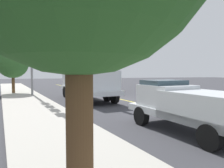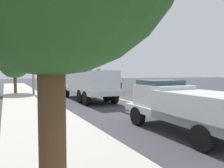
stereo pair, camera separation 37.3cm
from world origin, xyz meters
TOP-DOWN VIEW (x-y plane):
  - ground at (0.00, 0.00)m, footprint 120.00×120.00m
  - sidewalk_far_side at (-1.53, 7.38)m, footprint 59.48×15.73m
  - lane_centre_stripe at (0.00, 0.00)m, footprint 48.99×10.33m
  - utility_bucket_truck at (0.49, 2.93)m, footprint 8.54×4.12m
  - service_pickup_truck at (-10.68, 0.62)m, footprint 5.91×3.20m
  - passing_minivan at (8.67, -0.56)m, footprint 5.09×2.84m
  - traffic_cone_mid_front at (4.95, 1.69)m, footprint 0.40×0.40m
  - traffic_signal_mast at (2.91, 7.26)m, footprint 6.78×1.62m
  - street_tree_right at (7.67, 9.90)m, footprint 3.35×3.35m

SIDE VIEW (x-z plane):
  - ground at x=0.00m, z-range 0.00..0.00m
  - lane_centre_stripe at x=0.00m, z-range 0.00..0.01m
  - sidewalk_far_side at x=-1.53m, z-range 0.00..0.12m
  - traffic_cone_mid_front at x=4.95m, z-range -0.01..0.82m
  - passing_minivan at x=8.67m, z-range 0.13..1.82m
  - service_pickup_truck at x=-10.68m, z-range 0.09..2.15m
  - utility_bucket_truck at x=0.49m, z-range -1.81..5.02m
  - street_tree_right at x=7.67m, z-range 0.85..5.92m
  - traffic_signal_mast at x=2.91m, z-range 1.43..9.08m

